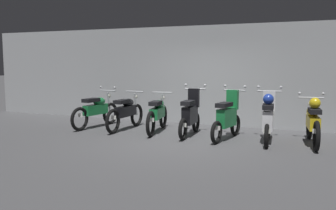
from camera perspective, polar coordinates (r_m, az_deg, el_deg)
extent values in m
plane|color=#4C4C4F|center=(8.86, 2.12, -5.43)|extent=(80.00, 80.00, 0.00)
cube|color=#9EA0A3|center=(11.08, 6.74, 4.53)|extent=(16.00, 0.30, 2.92)
torus|color=black|center=(11.23, -8.85, -1.28)|extent=(0.18, 0.66, 0.65)
torus|color=black|center=(10.27, -13.43, -2.11)|extent=(0.18, 0.66, 0.65)
cube|color=#197238|center=(10.72, -11.06, -0.68)|extent=(0.33, 0.85, 0.28)
ellipsoid|color=#197238|center=(10.81, -10.54, 0.57)|extent=(0.32, 0.47, 0.22)
cube|color=black|center=(10.55, -11.74, 0.73)|extent=(0.31, 0.55, 0.10)
cylinder|color=#B7BABF|center=(11.08, -9.25, 2.19)|extent=(0.56, 0.11, 0.04)
sphere|color=#B7BABF|center=(11.24, -10.29, 2.74)|extent=(0.07, 0.07, 0.07)
sphere|color=#B7BABF|center=(10.91, -8.21, 2.67)|extent=(0.07, 0.07, 0.07)
cylinder|color=#B7BABF|center=(11.15, -9.05, 0.31)|extent=(0.08, 0.17, 0.65)
sphere|color=silver|center=(11.13, -9.07, 1.44)|extent=(0.12, 0.12, 0.12)
cube|color=white|center=(10.27, -13.34, -1.54)|extent=(0.16, 0.03, 0.10)
torus|color=black|center=(10.81, -4.83, -1.54)|extent=(0.10, 0.65, 0.65)
torus|color=black|center=(9.70, -8.48, -2.51)|extent=(0.10, 0.65, 0.65)
cube|color=black|center=(10.22, -6.57, -0.94)|extent=(0.23, 0.84, 0.28)
ellipsoid|color=black|center=(10.33, -6.15, 0.37)|extent=(0.27, 0.44, 0.22)
cube|color=black|center=(10.03, -7.11, 0.52)|extent=(0.25, 0.52, 0.10)
cylinder|color=#B7BABF|center=(10.64, -5.13, 2.07)|extent=(0.56, 0.05, 0.04)
cylinder|color=#B7BABF|center=(10.72, -4.98, 0.12)|extent=(0.06, 0.16, 0.65)
sphere|color=silver|center=(10.70, -4.99, 1.29)|extent=(0.12, 0.12, 0.12)
cube|color=white|center=(9.70, -8.41, -1.90)|extent=(0.16, 0.01, 0.10)
torus|color=black|center=(10.44, -0.74, -1.79)|extent=(0.20, 0.66, 0.65)
torus|color=black|center=(9.20, -2.68, -2.93)|extent=(0.20, 0.66, 0.65)
cube|color=#197238|center=(9.79, -1.65, -1.23)|extent=(0.35, 0.86, 0.28)
ellipsoid|color=#197238|center=(9.92, -1.43, 0.15)|extent=(0.33, 0.48, 0.22)
cube|color=black|center=(9.58, -1.93, 0.29)|extent=(0.32, 0.55, 0.10)
cylinder|color=#B7BABF|center=(10.27, -0.89, 1.94)|extent=(0.56, 0.13, 0.04)
cylinder|color=#B7BABF|center=(10.35, -0.82, -0.08)|extent=(0.08, 0.17, 0.65)
sphere|color=silver|center=(10.33, -0.82, 1.13)|extent=(0.12, 0.12, 0.12)
cube|color=white|center=(9.21, -2.64, -2.29)|extent=(0.16, 0.04, 0.10)
torus|color=black|center=(9.89, 4.31, -2.63)|extent=(0.12, 0.53, 0.53)
torus|color=black|center=(8.80, 2.31, -3.75)|extent=(0.12, 0.53, 0.53)
cube|color=black|center=(9.31, 3.38, -1.52)|extent=(0.26, 0.75, 0.44)
cube|color=black|center=(9.59, 3.98, 1.12)|extent=(0.29, 0.13, 0.48)
cube|color=black|center=(9.11, 3.11, 0.34)|extent=(0.27, 0.53, 0.10)
cylinder|color=#B7BABF|center=(9.70, 4.21, 2.49)|extent=(0.56, 0.06, 0.04)
sphere|color=#B7BABF|center=(9.77, 2.74, 3.11)|extent=(0.07, 0.07, 0.07)
sphere|color=#B7BABF|center=(9.63, 5.71, 3.04)|extent=(0.07, 0.07, 0.07)
cylinder|color=#B7BABF|center=(9.79, 4.26, -0.24)|extent=(0.06, 0.15, 0.85)
sphere|color=silver|center=(9.76, 4.28, 1.63)|extent=(0.12, 0.12, 0.12)
cube|color=white|center=(8.81, 2.36, -3.09)|extent=(0.16, 0.02, 0.10)
torus|color=black|center=(9.52, 10.32, -3.07)|extent=(0.17, 0.54, 0.53)
torus|color=black|center=(8.48, 7.46, -4.20)|extent=(0.17, 0.54, 0.53)
cube|color=#197238|center=(8.95, 9.00, -1.91)|extent=(0.34, 0.76, 0.44)
cube|color=#197238|center=(9.22, 9.88, 0.83)|extent=(0.30, 0.16, 0.48)
cube|color=black|center=(8.76, 8.63, 0.03)|extent=(0.32, 0.55, 0.10)
cylinder|color=#B7BABF|center=(9.33, 10.22, 2.24)|extent=(0.56, 0.13, 0.04)
sphere|color=#B7BABF|center=(9.42, 8.76, 2.92)|extent=(0.07, 0.07, 0.07)
sphere|color=#B7BABF|center=(9.23, 11.74, 2.79)|extent=(0.07, 0.07, 0.07)
cylinder|color=#B7BABF|center=(9.42, 10.27, -0.59)|extent=(0.08, 0.15, 0.85)
sphere|color=silver|center=(9.38, 10.31, 1.34)|extent=(0.12, 0.12, 0.12)
cube|color=white|center=(8.48, 7.53, -3.51)|extent=(0.16, 0.04, 0.10)
torus|color=black|center=(9.41, 15.19, -3.31)|extent=(0.14, 0.54, 0.53)
torus|color=black|center=(8.28, 14.92, -4.63)|extent=(0.14, 0.54, 0.53)
cube|color=silver|center=(8.80, 15.12, -2.20)|extent=(0.29, 0.75, 0.44)
cube|color=silver|center=(9.09, 15.27, 0.61)|extent=(0.29, 0.15, 0.48)
cube|color=black|center=(8.60, 15.14, -0.25)|extent=(0.29, 0.54, 0.10)
cylinder|color=#B7BABF|center=(9.21, 15.34, 2.06)|extent=(0.56, 0.09, 0.04)
sphere|color=#B7BABF|center=(9.21, 13.74, 2.73)|extent=(0.07, 0.07, 0.07)
sphere|color=#B7BABF|center=(9.20, 16.98, 2.63)|extent=(0.07, 0.07, 0.07)
cylinder|color=#B7BABF|center=(9.30, 15.26, -0.81)|extent=(0.07, 0.15, 0.85)
sphere|color=silver|center=(9.27, 15.32, 1.15)|extent=(0.12, 0.12, 0.12)
cube|color=white|center=(8.28, 14.95, -3.92)|extent=(0.16, 0.03, 0.10)
sphere|color=#1E389E|center=(8.58, 15.18, 0.88)|extent=(0.24, 0.24, 0.24)
torus|color=black|center=(9.53, 20.90, -3.02)|extent=(0.18, 0.66, 0.65)
torus|color=black|center=(8.26, 21.85, -4.48)|extent=(0.18, 0.66, 0.65)
cube|color=gold|center=(8.86, 21.39, -2.49)|extent=(0.33, 0.85, 0.28)
ellipsoid|color=gold|center=(8.99, 21.34, -0.95)|extent=(0.32, 0.47, 0.22)
cube|color=black|center=(8.65, 21.61, -0.84)|extent=(0.31, 0.55, 0.10)
cylinder|color=#B7BABF|center=(9.34, 21.14, 1.05)|extent=(0.56, 0.11, 0.04)
sphere|color=#B7BABF|center=(9.31, 19.57, 1.71)|extent=(0.07, 0.07, 0.07)
sphere|color=#B7BABF|center=(9.37, 22.74, 1.61)|extent=(0.07, 0.07, 0.07)
cylinder|color=#B7BABF|center=(9.43, 21.01, -1.16)|extent=(0.08, 0.17, 0.65)
sphere|color=silver|center=(9.41, 21.07, 0.17)|extent=(0.12, 0.12, 0.12)
cube|color=white|center=(8.27, 21.86, -3.76)|extent=(0.16, 0.03, 0.10)
sphere|color=gold|center=(8.63, 21.65, 0.28)|extent=(0.24, 0.24, 0.24)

